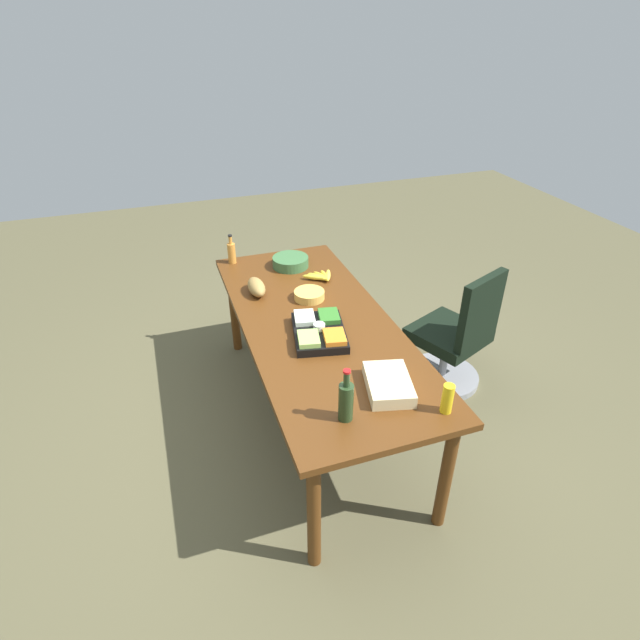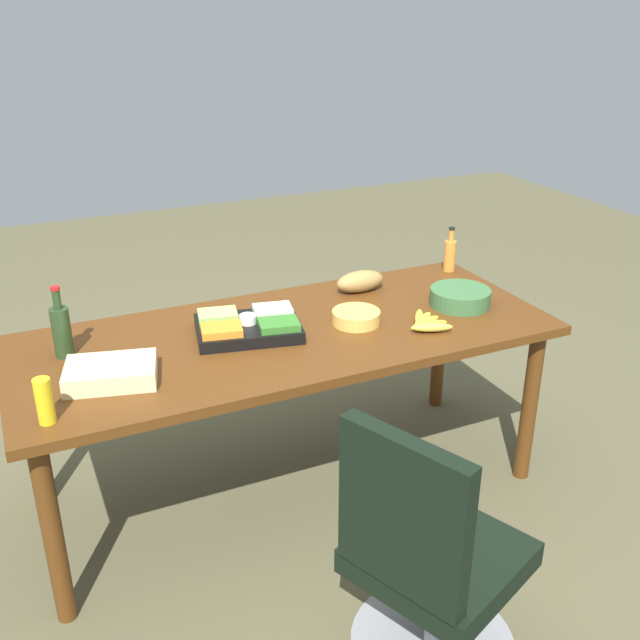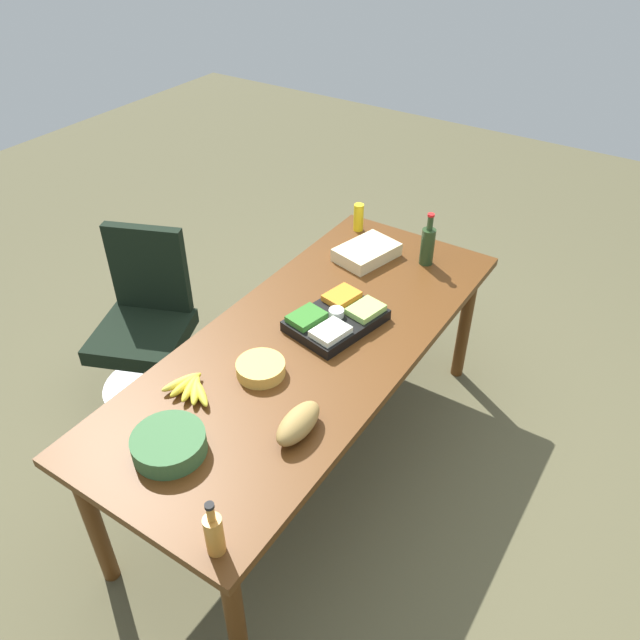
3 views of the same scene
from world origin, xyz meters
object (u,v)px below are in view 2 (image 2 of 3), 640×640
Objects in this scene: conference_table at (287,349)px; office_chair at (428,578)px; veggie_tray at (248,326)px; bread_loaf at (360,281)px; chip_bowl at (356,317)px; mustard_bottle at (44,401)px; salad_bowl at (460,297)px; dressing_bottle at (450,254)px; wine_bottle at (61,330)px; sheet_cake at (111,373)px; banana_bunch at (426,323)px.

conference_table is 1.13m from office_chair.
veggie_tray is 1.97× the size of bread_loaf.
veggie_tray is (-0.19, 1.11, 0.46)m from office_chair.
veggie_tray is 2.30× the size of chip_bowl.
salad_bowl is at bearing 8.34° from mustard_bottle.
salad_bowl is at bearing -45.61° from bread_loaf.
veggie_tray is 1.22m from dressing_bottle.
wine_bottle is 1.40× the size of chip_bowl.
conference_table is at bearing -14.36° from veggie_tray.
dressing_bottle is (0.21, 0.40, 0.05)m from salad_bowl.
bread_loaf is (0.45, 1.34, 0.47)m from office_chair.
office_chair reaches higher than salad_bowl.
salad_bowl is 1.56m from sheet_cake.
chip_bowl is (-0.52, 0.02, -0.01)m from salad_bowl.
dressing_bottle is at bearing 27.80° from chip_bowl.
wine_bottle reaches higher than veggie_tray.
veggie_tray is 0.74m from banana_bunch.
salad_bowl is (1.68, -0.22, -0.07)m from wine_bottle.
bread_loaf is 1.02× the size of banana_bunch.
salad_bowl is at bearing 2.59° from sheet_cake.
mustard_bottle is (-0.24, -0.19, 0.04)m from sheet_cake.
wine_bottle is 0.90× the size of sheet_cake.
office_chair is at bearing -80.11° from veggie_tray.
bread_loaf is at bearing 134.39° from salad_bowl.
mustard_bottle is (-0.98, -0.33, 0.16)m from conference_table.
chip_bowl is 0.37m from bread_loaf.
salad_bowl is 0.46m from dressing_bottle.
veggie_tray is at bearing 24.01° from mustard_bottle.
bread_loaf is at bearing 29.25° from conference_table.
office_chair is 6.07× the size of mustard_bottle.
sheet_cake is 1.36× the size of banana_bunch.
banana_bunch is at bearing -21.50° from conference_table.
bread_loaf reaches higher than banana_bunch.
dressing_bottle is (1.77, 0.47, 0.05)m from sheet_cake.
chip_bowl is 1.31m from mustard_bottle.
bread_loaf is at bearing 18.43° from sheet_cake.
wine_bottle is at bearing 113.85° from sheet_cake.
banana_bunch is at bearing -151.49° from salad_bowl.
mustard_bottle is (-1.28, -0.28, 0.05)m from chip_bowl.
veggie_tray is at bearing 165.64° from conference_table.
conference_table is 0.57m from bread_loaf.
salad_bowl is at bearing -4.55° from conference_table.
dressing_bottle is at bearing 48.55° from banana_bunch.
bread_loaf is at bearing -173.11° from dressing_bottle.
salad_bowl is 1.13× the size of bread_loaf.
salad_bowl reaches higher than conference_table.
chip_bowl reaches higher than banana_bunch.
office_chair is 3.36× the size of wine_bottle.
wine_bottle is at bearing 76.63° from mustard_bottle.
office_chair is 4.71× the size of chip_bowl.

